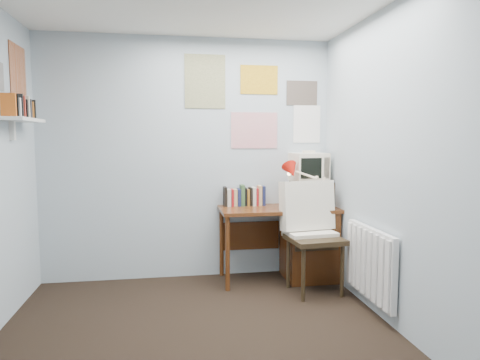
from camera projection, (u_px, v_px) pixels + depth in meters
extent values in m
plane|color=black|center=(203.00, 358.00, 2.86)|extent=(3.50, 3.50, 0.00)
cube|color=#A5B3BD|center=(188.00, 159.00, 4.46)|extent=(3.00, 0.02, 2.50)
cube|color=#A5B3BD|center=(416.00, 169.00, 2.98)|extent=(0.02, 3.50, 2.50)
cube|color=#582D14|center=(278.00, 209.00, 4.38)|extent=(1.20, 0.55, 0.03)
cube|color=#582D14|center=(309.00, 244.00, 4.47)|extent=(0.50, 0.50, 0.72)
cylinder|color=#582D14|center=(228.00, 254.00, 4.10)|extent=(0.04, 0.04, 0.72)
cylinder|color=#582D14|center=(222.00, 242.00, 4.56)|extent=(0.04, 0.04, 0.72)
cube|color=#582D14|center=(250.00, 236.00, 4.62)|extent=(0.64, 0.02, 0.30)
cube|color=black|center=(315.00, 239.00, 4.04)|extent=(0.57, 0.55, 1.03)
cube|color=#AF150B|center=(325.00, 189.00, 4.22)|extent=(0.36, 0.33, 0.42)
cube|color=#582D14|center=(311.00, 193.00, 4.55)|extent=(0.40, 0.30, 0.25)
cube|color=beige|center=(309.00, 166.00, 4.53)|extent=(0.37, 0.35, 0.33)
cube|color=#582D14|center=(252.00, 195.00, 4.51)|extent=(0.60, 0.14, 0.22)
cube|color=white|center=(370.00, 263.00, 3.60)|extent=(0.09, 0.80, 0.60)
cube|color=white|center=(22.00, 120.00, 3.55)|extent=(0.20, 0.62, 0.24)
cube|color=white|center=(254.00, 102.00, 4.51)|extent=(1.20, 0.01, 0.90)
cube|color=white|center=(8.00, 73.00, 3.50)|extent=(0.01, 0.70, 0.60)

